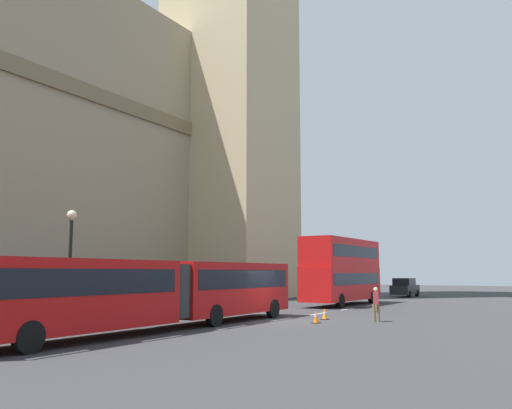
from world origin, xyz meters
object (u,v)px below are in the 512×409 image
object	(u,v)px
traffic_cone_middle	(325,314)
street_lamp	(70,258)
articulated_bus	(164,288)
sedan_lead	(405,288)
pedestrian_near_cones	(376,303)
double_decker_bus	(342,269)
traffic_cone_east	(376,307)
traffic_cone_west	(316,317)

from	to	relation	value
traffic_cone_middle	street_lamp	world-z (taller)	street_lamp
articulated_bus	sedan_lead	distance (m)	36.16
sedan_lead	pedestrian_near_cones	distance (m)	28.61
double_decker_bus	pedestrian_near_cones	xyz separation A→B (m)	(-11.88, -6.58, -1.80)
articulated_bus	street_lamp	world-z (taller)	street_lamp
sedan_lead	street_lamp	size ratio (longest dim) A/B	0.83
traffic_cone_east	pedestrian_near_cones	size ratio (longest dim) A/B	0.34
traffic_cone_middle	pedestrian_near_cones	world-z (taller)	pedestrian_near_cones
articulated_bus	sedan_lead	bearing A→B (deg)	-0.24
traffic_cone_middle	sedan_lead	bearing A→B (deg)	7.58
street_lamp	traffic_cone_east	bearing A→B (deg)	-28.04
pedestrian_near_cones	traffic_cone_west	bearing A→B (deg)	134.60
pedestrian_near_cones	articulated_bus	bearing A→B (deg)	141.53
traffic_cone_west	double_decker_bus	bearing A→B (deg)	17.10
double_decker_bus	traffic_cone_east	bearing A→B (deg)	-139.72
articulated_bus	traffic_cone_middle	distance (m)	9.12
traffic_cone_east	street_lamp	world-z (taller)	street_lamp
double_decker_bus	street_lamp	xyz separation A→B (m)	(-21.45, 4.50, 0.35)
sedan_lead	street_lamp	xyz separation A→B (m)	(-37.45, 4.65, 2.14)
double_decker_bus	traffic_cone_west	size ratio (longest dim) A/B	17.36
traffic_cone_middle	articulated_bus	bearing A→B (deg)	154.50
sedan_lead	street_lamp	world-z (taller)	street_lamp
traffic_cone_middle	traffic_cone_east	xyz separation A→B (m)	(7.01, -0.37, 0.00)
double_decker_bus	traffic_cone_middle	size ratio (longest dim) A/B	17.36
articulated_bus	pedestrian_near_cones	world-z (taller)	articulated_bus
articulated_bus	traffic_cone_west	world-z (taller)	articulated_bus
articulated_bus	street_lamp	distance (m)	4.87
street_lamp	articulated_bus	bearing A→B (deg)	-73.95
traffic_cone_middle	pedestrian_near_cones	distance (m)	2.78
articulated_bus	traffic_cone_east	distance (m)	15.79
sedan_lead	street_lamp	distance (m)	37.80
double_decker_bus	street_lamp	world-z (taller)	street_lamp
traffic_cone_east	street_lamp	size ratio (longest dim) A/B	0.11
street_lamp	pedestrian_near_cones	world-z (taller)	street_lamp
articulated_bus	traffic_cone_east	bearing A→B (deg)	-15.67
articulated_bus	street_lamp	xyz separation A→B (m)	(-1.30, 4.51, 1.31)
traffic_cone_west	traffic_cone_middle	bearing A→B (deg)	12.44
sedan_lead	pedestrian_near_cones	world-z (taller)	sedan_lead
traffic_cone_west	sedan_lead	bearing A→B (deg)	7.92
articulated_bus	double_decker_bus	bearing A→B (deg)	0.01
traffic_cone_west	pedestrian_near_cones	world-z (taller)	pedestrian_near_cones
traffic_cone_middle	street_lamp	distance (m)	12.92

